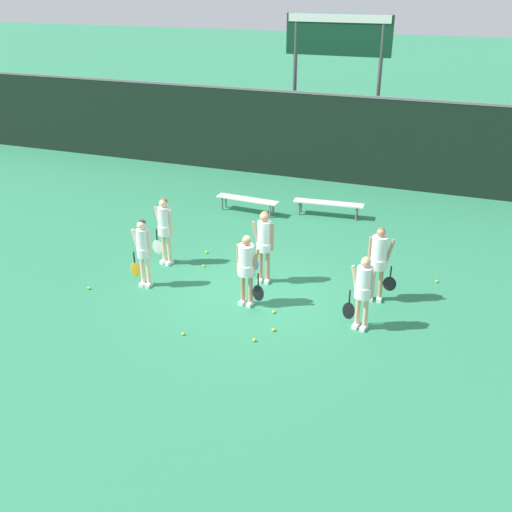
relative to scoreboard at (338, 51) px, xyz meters
The scene contains 22 objects.
ground_plane 11.05m from the scoreboard, 85.79° to the right, with size 140.00×140.00×0.00m, color #2D7F56.
fence_windscreen 3.16m from the scoreboard, 60.04° to the right, with size 60.00×0.08×3.12m.
scoreboard is the anchor object (origin of this frame).
bench_courtside 6.75m from the scoreboard, 104.46° to the right, with size 2.03×0.48×0.45m.
bench_far 6.25m from the scoreboard, 77.00° to the right, with size 2.17×0.56×0.45m.
player_0 11.37m from the scoreboard, 99.84° to the right, with size 0.60×0.33×1.69m.
player_1 11.24m from the scoreboard, 86.03° to the right, with size 0.67×0.40×1.68m.
player_2 11.79m from the scoreboard, 72.76° to the right, with size 0.64×0.37×1.65m.
player_3 10.19m from the scoreboard, 101.81° to the right, with size 0.65×0.37×1.78m.
player_4 10.09m from the scoreboard, 85.69° to the right, with size 0.66×0.37×1.82m.
player_5 10.59m from the scoreboard, 70.10° to the right, with size 0.69×0.40×1.78m.
tennis_ball_0 9.57m from the scoreboard, 89.34° to the right, with size 0.07×0.07×0.07m, color #CCE033.
tennis_ball_1 10.21m from the scoreboard, 109.60° to the right, with size 0.07×0.07×0.07m, color #CCE033.
tennis_ball_2 9.65m from the scoreboard, 98.51° to the right, with size 0.07×0.07×0.07m, color #CCE033.
tennis_ball_3 12.46m from the scoreboard, 81.73° to the right, with size 0.07×0.07×0.07m, color #CCE033.
tennis_ball_4 12.53m from the scoreboard, 104.93° to the right, with size 0.07×0.07×0.07m, color #CCE033.
tennis_ball_5 10.31m from the scoreboard, 96.10° to the right, with size 0.06×0.06×0.06m, color #CCE033.
tennis_ball_6 12.90m from the scoreboard, 83.19° to the right, with size 0.07×0.07×0.07m, color #CCE033.
tennis_ball_7 13.10m from the scoreboard, 90.12° to the right, with size 0.06×0.06×0.06m, color #CCE033.
tennis_ball_8 10.29m from the scoreboard, 60.00° to the right, with size 0.07×0.07×0.07m, color #CCE033.
tennis_ball_9 9.37m from the scoreboard, 91.01° to the right, with size 0.07×0.07×0.07m, color #CCE033.
tennis_ball_10 11.78m from the scoreboard, 82.44° to the right, with size 0.07×0.07×0.07m, color #CCE033.
Camera 1 is at (4.35, -11.56, 6.76)m, focal length 42.00 mm.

